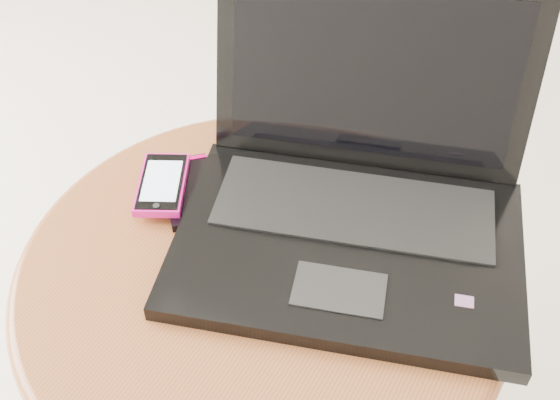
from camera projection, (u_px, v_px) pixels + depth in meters
The scene contains 4 objects.
table at pixel (264, 315), 0.84m from camera, with size 0.56×0.56×0.44m.
laptop at pixel (355, 195), 0.79m from camera, with size 0.46×0.43×0.25m.
phone_black at pixel (190, 191), 0.85m from camera, with size 0.13×0.13×0.01m.
phone_pink at pixel (162, 184), 0.85m from camera, with size 0.10×0.12×0.01m.
Camera 1 is at (0.35, -0.42, 1.04)m, focal length 44.90 mm.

